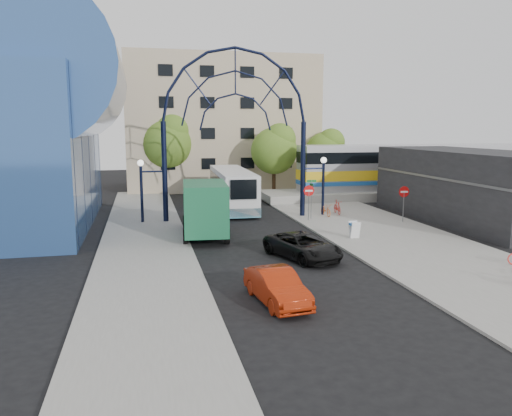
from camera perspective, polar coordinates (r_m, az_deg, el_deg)
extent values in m
plane|color=black|center=(22.81, 4.29, -7.63)|extent=(120.00, 120.00, 0.00)
cube|color=gray|center=(29.50, 16.99, -4.00)|extent=(8.00, 56.00, 0.12)
cube|color=gray|center=(27.63, -12.55, -4.70)|extent=(5.00, 50.00, 0.12)
cylinder|color=black|center=(35.02, -10.40, 3.98)|extent=(0.36, 0.36, 7.00)
cylinder|color=black|center=(36.83, 5.38, 4.34)|extent=(0.36, 0.36, 7.00)
cylinder|color=black|center=(35.15, -12.93, 1.46)|extent=(0.20, 0.20, 4.00)
cylinder|color=black|center=(37.51, 7.67, 2.09)|extent=(0.20, 0.20, 4.00)
sphere|color=white|center=(34.93, -13.06, 5.04)|extent=(0.44, 0.44, 0.44)
sphere|color=white|center=(37.31, 7.74, 5.44)|extent=(0.44, 0.44, 0.44)
cylinder|color=slate|center=(35.15, 6.03, 0.36)|extent=(0.06, 0.06, 2.20)
cylinder|color=red|center=(35.01, 6.06, 1.97)|extent=(0.80, 0.04, 0.80)
cube|color=white|center=(34.98, 6.08, 1.97)|extent=(0.55, 0.02, 0.12)
cylinder|color=slate|center=(35.87, 16.50, 0.20)|extent=(0.06, 0.06, 2.20)
cylinder|color=red|center=(35.73, 16.57, 1.79)|extent=(0.76, 0.04, 0.76)
cube|color=white|center=(35.71, 16.59, 1.78)|extent=(0.55, 0.02, 0.12)
cylinder|color=slate|center=(35.80, 6.34, 1.00)|extent=(0.05, 0.05, 2.80)
cube|color=#146626|center=(35.64, 6.38, 3.07)|extent=(0.70, 0.03, 0.18)
cube|color=#146626|center=(35.66, 6.37, 2.67)|extent=(0.03, 0.70, 0.18)
cube|color=white|center=(29.87, 11.32, -2.52)|extent=(0.55, 0.26, 0.99)
cube|color=white|center=(30.18, 11.05, -2.39)|extent=(0.55, 0.26, 0.99)
cube|color=#1E59A5|center=(29.97, 11.20, -1.83)|extent=(0.55, 0.42, 0.14)
cylinder|color=#325798|center=(36.43, -22.18, 13.91)|extent=(9.00, 16.00, 9.00)
cube|color=black|center=(38.40, 23.11, 2.34)|extent=(6.00, 16.00, 5.00)
cube|color=tan|center=(56.49, -4.28, 9.59)|extent=(20.00, 12.00, 14.00)
cube|color=gray|center=(50.76, 18.72, 1.71)|extent=(32.00, 5.00, 0.80)
cube|color=#B7B7BC|center=(50.52, 18.87, 4.52)|extent=(25.00, 3.00, 4.20)
cube|color=gold|center=(50.56, 18.83, 3.84)|extent=(25.10, 3.05, 0.90)
cube|color=black|center=(50.45, 18.93, 5.65)|extent=(25.05, 3.05, 1.00)
cube|color=#1E59A5|center=(50.63, 18.79, 3.05)|extent=(25.10, 3.05, 0.35)
cylinder|color=#382314|center=(48.78, 2.05, 2.92)|extent=(0.36, 0.36, 2.52)
sphere|color=#34661A|center=(48.54, 2.07, 6.54)|extent=(4.48, 4.48, 4.48)
sphere|color=#34661A|center=(48.34, 2.75, 7.85)|extent=(3.08, 3.08, 3.08)
cylinder|color=#382314|center=(51.17, -10.03, 3.28)|extent=(0.36, 0.36, 2.88)
sphere|color=#34661A|center=(50.94, -10.14, 7.23)|extent=(5.12, 5.12, 5.12)
sphere|color=#34661A|center=(50.64, -9.59, 8.68)|extent=(3.52, 3.52, 3.52)
cylinder|color=#382314|center=(52.51, 7.84, 3.19)|extent=(0.36, 0.36, 2.34)
sphere|color=#34661A|center=(52.30, 7.90, 6.31)|extent=(4.16, 4.16, 4.16)
sphere|color=#34661A|center=(52.15, 8.57, 7.43)|extent=(2.86, 2.86, 2.86)
cube|color=white|center=(40.86, -2.73, 2.36)|extent=(2.96, 11.49, 2.87)
cube|color=#54A0BB|center=(41.02, -2.71, 0.71)|extent=(2.99, 11.49, 0.69)
cube|color=black|center=(40.80, -2.73, 3.19)|extent=(3.01, 11.26, 0.89)
cube|color=black|center=(35.14, -1.43, 2.15)|extent=(1.87, 0.21, 1.39)
cube|color=black|center=(46.45, -3.69, 3.00)|extent=(2.38, 0.27, 1.59)
cylinder|color=black|center=(44.36, -4.93, 1.24)|extent=(0.31, 0.96, 0.95)
cylinder|color=black|center=(44.67, -1.78, 1.33)|extent=(0.31, 0.96, 0.95)
cylinder|color=black|center=(36.75, -3.70, -0.40)|extent=(0.31, 0.96, 0.95)
cylinder|color=black|center=(37.12, 0.08, -0.28)|extent=(0.31, 0.96, 0.95)
cube|color=black|center=(32.64, -6.06, -0.49)|extent=(2.55, 2.65, 2.26)
cube|color=black|center=(33.78, -6.16, 0.64)|extent=(2.06, 0.27, 1.03)
cube|color=#19623D|center=(29.47, -5.85, 0.09)|extent=(2.83, 4.91, 2.88)
cylinder|color=black|center=(32.43, -8.11, -1.74)|extent=(0.34, 1.00, 0.99)
cylinder|color=black|center=(32.52, -3.94, -1.63)|extent=(0.34, 1.00, 0.99)
cylinder|color=black|center=(28.50, -8.07, -3.25)|extent=(0.34, 1.00, 0.99)
cylinder|color=black|center=(28.60, -3.32, -3.13)|extent=(0.34, 1.00, 0.99)
imported|color=black|center=(25.43, 5.37, -4.36)|extent=(3.58, 5.13, 1.30)
imported|color=#9B2209|center=(19.10, 2.39, -8.95)|extent=(1.86, 4.08, 1.30)
imported|color=orange|center=(37.28, 7.98, -0.19)|extent=(0.68, 1.72, 0.89)
imported|color=red|center=(38.12, 9.27, 0.10)|extent=(0.68, 1.78, 1.05)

